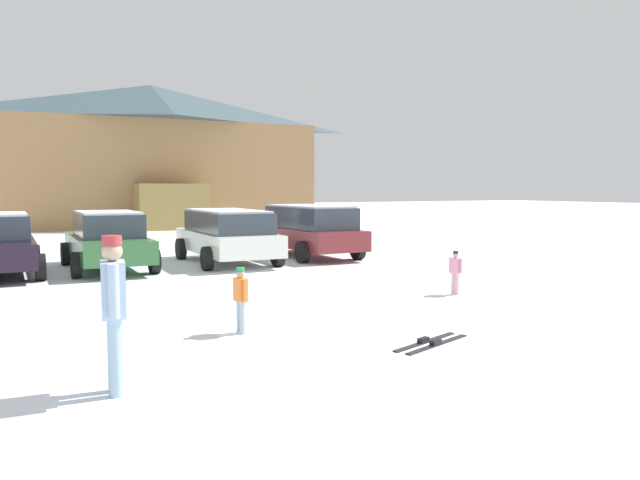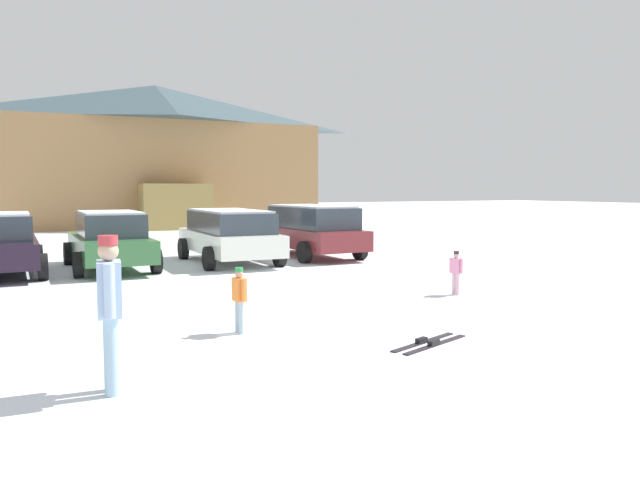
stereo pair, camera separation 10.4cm
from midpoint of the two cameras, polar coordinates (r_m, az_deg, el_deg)
ground at (r=6.52m, az=23.86°, el=-14.94°), size 160.00×160.00×0.00m
ski_lodge at (r=38.18m, az=-14.64°, el=7.56°), size 18.34×10.11×8.15m
parked_green_coupe at (r=17.47m, az=-18.52°, el=0.03°), size 2.16×4.78×1.55m
parked_white_suv at (r=18.18m, az=-8.15°, el=0.57°), size 2.36×4.82×1.54m
parked_maroon_van at (r=19.54m, az=-0.63°, el=1.01°), size 2.13×4.55×1.63m
skier_child_in_pink_snowsuit at (r=12.91m, az=12.56°, el=-2.71°), size 0.17×0.33×0.89m
skier_child_in_orange_jacket at (r=9.34m, az=-7.08°, el=-5.11°), size 0.16×0.37×0.99m
skier_adult_in_blue_parka at (r=6.87m, az=-18.26°, el=-5.64°), size 0.30×0.61×1.67m
pair_of_skis at (r=8.88m, az=10.27°, el=-9.23°), size 1.46×0.75×0.08m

